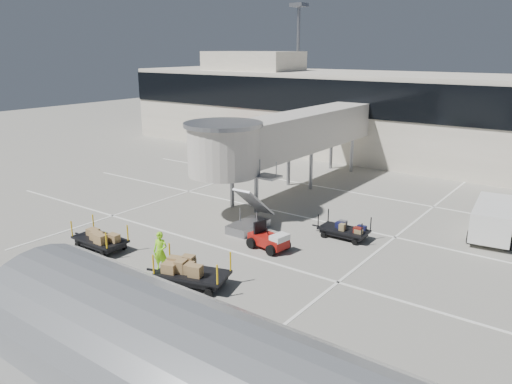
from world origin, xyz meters
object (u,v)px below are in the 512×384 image
minivan (494,217)px  ground_worker (160,251)px  suitcase_cart (344,230)px  belt_loader (239,145)px  box_cart_near (191,273)px  box_cart_far (102,240)px  baggage_tug (269,240)px

minivan → ground_worker: bearing=-136.4°
minivan → suitcase_cart: bearing=-148.5°
minivan → belt_loader: size_ratio=1.12×
box_cart_near → box_cart_far: size_ratio=1.09×
baggage_tug → box_cart_far: (-7.14, -5.25, -0.00)m
suitcase_cart → belt_loader: belt_loader is taller
box_cart_far → minivan: size_ratio=0.71×
baggage_tug → belt_loader: 25.29m
baggage_tug → box_cart_far: size_ratio=0.62×
suitcase_cart → minivan: minivan is taller
suitcase_cart → minivan: (6.71, 5.28, 0.69)m
box_cart_far → ground_worker: 4.44m
minivan → belt_loader: bearing=152.6°
baggage_tug → suitcase_cart: bearing=66.2°
baggage_tug → ground_worker: size_ratio=1.20×
suitcase_cart → box_cart_near: box_cart_near is taller
ground_worker → belt_loader: (-14.06, 24.13, -0.14)m
box_cart_near → belt_loader: (-16.38, 24.52, 0.21)m
ground_worker → minivan: bearing=29.6°
box_cart_near → minivan: bearing=40.8°
suitcase_cart → minivan: bearing=37.2°
box_cart_near → ground_worker: (-2.32, 0.39, 0.35)m
box_cart_near → box_cart_far: box_cart_near is taller
ground_worker → box_cart_far: bearing=159.7°
baggage_tug → suitcase_cart: 4.56m
box_cart_far → ground_worker: ground_worker is taller
suitcase_cart → belt_loader: 24.44m
ground_worker → minivan: 18.62m
baggage_tug → belt_loader: bearing=140.3°
baggage_tug → ground_worker: 5.90m
belt_loader → box_cart_far: bearing=-76.5°
suitcase_cart → ground_worker: 10.45m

